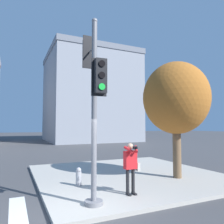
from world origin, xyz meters
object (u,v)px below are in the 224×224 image
Objects in this scene: street_tree at (176,98)px; fire_hydrant at (79,177)px; traffic_signal_pole at (94,94)px; person_photographer at (131,164)px.

street_tree reaches higher than fire_hydrant.
traffic_signal_pole reaches higher than fire_hydrant.
fire_hydrant is at bearing 126.94° from person_photographer.
street_tree reaches higher than person_photographer.
person_photographer reaches higher than fire_hydrant.
fire_hydrant is (0.16, 2.05, -2.77)m from traffic_signal_pole.
traffic_signal_pole is at bearing -94.55° from fire_hydrant.
person_photographer is at bearing -158.29° from street_tree.
street_tree is at bearing 21.71° from person_photographer.
person_photographer is 2.44× the size of fire_hydrant.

